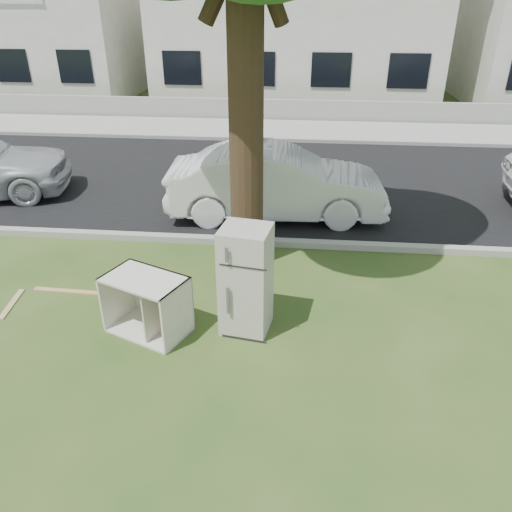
# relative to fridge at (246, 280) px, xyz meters

# --- Properties ---
(ground) EXTENTS (120.00, 120.00, 0.00)m
(ground) POSITION_rel_fridge_xyz_m (0.20, 0.12, -0.77)
(ground) COLOR #2A4819
(road) EXTENTS (120.00, 7.00, 0.01)m
(road) POSITION_rel_fridge_xyz_m (0.20, 6.12, -0.76)
(road) COLOR black
(road) RESTS_ON ground
(kerb_near) EXTENTS (120.00, 0.18, 0.12)m
(kerb_near) POSITION_rel_fridge_xyz_m (0.20, 2.57, -0.77)
(kerb_near) COLOR gray
(kerb_near) RESTS_ON ground
(kerb_far) EXTENTS (120.00, 0.18, 0.12)m
(kerb_far) POSITION_rel_fridge_xyz_m (0.20, 9.67, -0.77)
(kerb_far) COLOR gray
(kerb_far) RESTS_ON ground
(sidewalk) EXTENTS (120.00, 2.80, 0.01)m
(sidewalk) POSITION_rel_fridge_xyz_m (0.20, 11.12, -0.76)
(sidewalk) COLOR gray
(sidewalk) RESTS_ON ground
(low_wall) EXTENTS (120.00, 0.15, 0.70)m
(low_wall) POSITION_rel_fridge_xyz_m (0.20, 12.72, -0.42)
(low_wall) COLOR gray
(low_wall) RESTS_ON ground
(townhouse_left) EXTENTS (10.20, 8.16, 7.04)m
(townhouse_left) POSITION_rel_fridge_xyz_m (-11.80, 17.62, 2.76)
(townhouse_left) COLOR silver
(townhouse_left) RESTS_ON ground
(townhouse_center) EXTENTS (11.22, 8.16, 7.44)m
(townhouse_center) POSITION_rel_fridge_xyz_m (0.20, 17.62, 2.96)
(townhouse_center) COLOR silver
(townhouse_center) RESTS_ON ground
(fridge) EXTENTS (0.72, 0.68, 1.53)m
(fridge) POSITION_rel_fridge_xyz_m (0.00, 0.00, 0.00)
(fridge) COLOR beige
(fridge) RESTS_ON ground
(cabinet) EXTENTS (1.25, 1.04, 0.84)m
(cabinet) POSITION_rel_fridge_xyz_m (-1.33, -0.20, -0.35)
(cabinet) COLOR beige
(cabinet) RESTS_ON ground
(plank_a) EXTENTS (1.10, 0.13, 0.02)m
(plank_a) POSITION_rel_fridge_xyz_m (-2.91, 0.66, -0.76)
(plank_a) COLOR tan
(plank_a) RESTS_ON ground
(plank_b) EXTENTS (0.72, 0.61, 0.02)m
(plank_b) POSITION_rel_fridge_xyz_m (-1.40, 0.61, -0.76)
(plank_b) COLOR #A57456
(plank_b) RESTS_ON ground
(plank_c) EXTENTS (0.18, 0.80, 0.02)m
(plank_c) POSITION_rel_fridge_xyz_m (-3.59, 0.22, -0.76)
(plank_c) COLOR tan
(plank_c) RESTS_ON ground
(car_center) EXTENTS (4.47, 1.78, 1.45)m
(car_center) POSITION_rel_fridge_xyz_m (0.18, 3.95, -0.04)
(car_center) COLOR silver
(car_center) RESTS_ON ground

